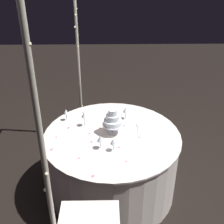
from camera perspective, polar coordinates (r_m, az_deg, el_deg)
The scene contains 23 objects.
ground_plane at distance 3.46m, azimuth 0.00°, elevation -14.91°, with size 12.00×12.00×0.00m, color black.
decorative_arch at distance 2.66m, azimuth -9.36°, elevation 9.66°, with size 2.34×0.06×2.33m.
main_table at distance 3.21m, azimuth 0.00°, elevation -10.14°, with size 1.45×1.45×0.75m.
tiered_cake at distance 2.94m, azimuth 0.17°, elevation -1.62°, with size 0.22×0.22×0.28m.
wine_glass_0 at distance 3.09m, azimuth -5.59°, elevation -0.69°, with size 0.06×0.06×0.17m.
wine_glass_1 at distance 2.71m, azimuth 0.27°, elevation -6.01°, with size 0.06×0.06×0.14m.
wine_glass_2 at distance 3.22m, azimuth 2.79°, elevation 0.34°, with size 0.07×0.07×0.15m.
wine_glass_3 at distance 3.24m, azimuth -9.24°, elevation -0.08°, with size 0.06×0.06×0.14m.
wine_glass_4 at distance 2.74m, azimuth -2.35°, elevation -5.44°, with size 0.07×0.07×0.14m.
cake_knife at distance 3.09m, azimuth 5.35°, elevation -3.41°, with size 0.30×0.03×0.01m.
rose_petal_0 at distance 2.89m, azimuth -4.14°, elevation -5.99°, with size 0.03×0.02×0.00m, color #EA6B84.
rose_petal_1 at distance 3.02m, azimuth -4.49°, elevation -4.33°, with size 0.03×0.02×0.00m, color #EA6B84.
rose_petal_2 at distance 2.64m, azimuth 2.87°, elevation -9.86°, with size 0.03×0.02×0.00m, color #EA6B84.
rose_petal_3 at distance 2.81m, azimuth 1.42°, elevation -7.10°, with size 0.04×0.02×0.00m, color #EA6B84.
rose_petal_4 at distance 2.50m, azimuth -3.85°, elevation -12.73°, with size 0.04×0.03×0.00m, color #EA6B84.
rose_petal_5 at distance 2.84m, azimuth -12.06°, elevation -7.38°, with size 0.04×0.03×0.00m, color #EA6B84.
rose_petal_6 at distance 3.10m, azimuth -2.40°, elevation -3.25°, with size 0.04×0.02×0.00m, color #EA6B84.
rose_petal_7 at distance 2.69m, azimuth -6.67°, elevation -9.21°, with size 0.03×0.02×0.00m, color #EA6B84.
rose_petal_8 at distance 3.14m, azimuth -8.73°, elevation -3.15°, with size 0.04×0.03×0.00m, color #EA6B84.
rose_petal_9 at distance 3.31m, azimuth -0.18°, elevation -0.91°, with size 0.03×0.02×0.00m, color #EA6B84.
rose_petal_10 at distance 3.01m, azimuth -11.17°, elevation -5.01°, with size 0.03×0.02×0.00m, color #EA6B84.
rose_petal_11 at distance 3.14m, azimuth 2.41°, elevation -2.77°, with size 0.03×0.02×0.00m, color #EA6B84.
rose_petal_12 at distance 3.41m, azimuth -5.88°, elevation -0.08°, with size 0.02×0.02×0.00m, color #EA6B84.
Camera 1 is at (-2.48, 0.04, 2.42)m, focal length 45.47 mm.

